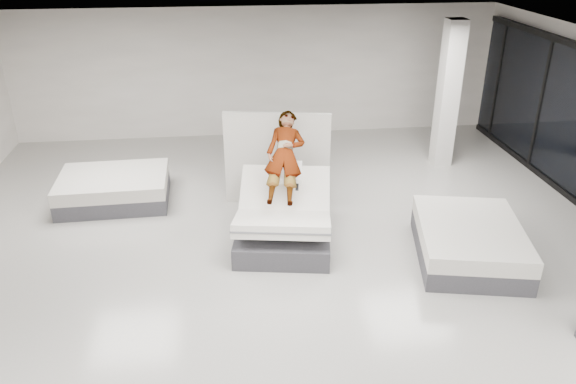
{
  "coord_description": "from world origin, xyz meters",
  "views": [
    {
      "loc": [
        -0.86,
        -6.91,
        4.93
      ],
      "look_at": [
        0.11,
        1.27,
        1.0
      ],
      "focal_mm": 35.0,
      "sensor_mm": 36.0,
      "label": 1
    }
  ],
  "objects_px": {
    "hero_bed": "(284,220)",
    "flat_bed_left_far": "(114,189)",
    "flat_bed_right_far": "(469,241)",
    "person": "(285,166)",
    "divider_panel": "(277,159)",
    "column": "(448,95)",
    "remote": "(297,187)"
  },
  "relations": [
    {
      "from": "hero_bed",
      "to": "flat_bed_right_far",
      "type": "height_order",
      "value": "hero_bed"
    },
    {
      "from": "hero_bed",
      "to": "remote",
      "type": "xyz_separation_m",
      "value": [
        0.21,
        -0.08,
        0.65
      ]
    },
    {
      "from": "flat_bed_right_far",
      "to": "flat_bed_left_far",
      "type": "distance_m",
      "value": 6.66
    },
    {
      "from": "remote",
      "to": "flat_bed_left_far",
      "type": "xyz_separation_m",
      "value": [
        -3.34,
        1.96,
        -0.75
      ]
    },
    {
      "from": "person",
      "to": "flat_bed_left_far",
      "type": "bearing_deg",
      "value": 163.2
    },
    {
      "from": "hero_bed",
      "to": "flat_bed_left_far",
      "type": "height_order",
      "value": "hero_bed"
    },
    {
      "from": "remote",
      "to": "divider_panel",
      "type": "bearing_deg",
      "value": 105.91
    },
    {
      "from": "column",
      "to": "divider_panel",
      "type": "bearing_deg",
      "value": -158.13
    },
    {
      "from": "hero_bed",
      "to": "divider_panel",
      "type": "relative_size",
      "value": 1.14
    },
    {
      "from": "person",
      "to": "hero_bed",
      "type": "bearing_deg",
      "value": -90.0
    },
    {
      "from": "flat_bed_right_far",
      "to": "person",
      "type": "bearing_deg",
      "value": 157.15
    },
    {
      "from": "flat_bed_right_far",
      "to": "flat_bed_left_far",
      "type": "relative_size",
      "value": 1.16
    },
    {
      "from": "flat_bed_right_far",
      "to": "column",
      "type": "xyz_separation_m",
      "value": [
        1.02,
        3.95,
        1.31
      ]
    },
    {
      "from": "hero_bed",
      "to": "column",
      "type": "distance_m",
      "value": 5.13
    },
    {
      "from": "person",
      "to": "flat_bed_right_far",
      "type": "bearing_deg",
      "value": -13.28
    },
    {
      "from": "hero_bed",
      "to": "person",
      "type": "bearing_deg",
      "value": 80.43
    },
    {
      "from": "hero_bed",
      "to": "person",
      "type": "xyz_separation_m",
      "value": [
        0.05,
        0.31,
        0.87
      ]
    },
    {
      "from": "flat_bed_left_far",
      "to": "hero_bed",
      "type": "bearing_deg",
      "value": -31.03
    },
    {
      "from": "flat_bed_right_far",
      "to": "flat_bed_left_far",
      "type": "xyz_separation_m",
      "value": [
        -6.05,
        2.78,
        -0.01
      ]
    },
    {
      "from": "hero_bed",
      "to": "flat_bed_right_far",
      "type": "bearing_deg",
      "value": -17.18
    },
    {
      "from": "flat_bed_right_far",
      "to": "hero_bed",
      "type": "bearing_deg",
      "value": 162.82
    },
    {
      "from": "flat_bed_left_far",
      "to": "divider_panel",
      "type": "bearing_deg",
      "value": -7.11
    },
    {
      "from": "person",
      "to": "divider_panel",
      "type": "xyz_separation_m",
      "value": [
        -0.01,
        1.18,
        -0.34
      ]
    },
    {
      "from": "hero_bed",
      "to": "remote",
      "type": "distance_m",
      "value": 0.69
    },
    {
      "from": "hero_bed",
      "to": "divider_panel",
      "type": "distance_m",
      "value": 1.58
    },
    {
      "from": "hero_bed",
      "to": "flat_bed_left_far",
      "type": "xyz_separation_m",
      "value": [
        -3.13,
        1.88,
        -0.1
      ]
    },
    {
      "from": "remote",
      "to": "divider_panel",
      "type": "height_order",
      "value": "divider_panel"
    },
    {
      "from": "divider_panel",
      "to": "column",
      "type": "relative_size",
      "value": 0.63
    },
    {
      "from": "hero_bed",
      "to": "flat_bed_left_far",
      "type": "bearing_deg",
      "value": 148.97
    },
    {
      "from": "column",
      "to": "person",
      "type": "bearing_deg",
      "value": -144.74
    },
    {
      "from": "column",
      "to": "hero_bed",
      "type": "bearing_deg",
      "value": -142.21
    },
    {
      "from": "divider_panel",
      "to": "flat_bed_left_far",
      "type": "distance_m",
      "value": 3.25
    }
  ]
}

